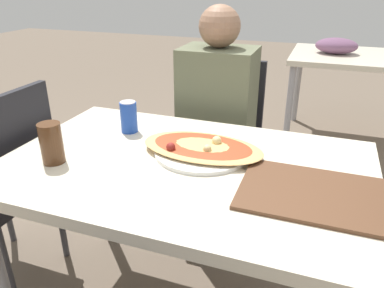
{
  "coord_description": "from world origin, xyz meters",
  "views": [
    {
      "loc": [
        0.4,
        -1.04,
        1.3
      ],
      "look_at": [
        0.02,
        0.03,
        0.78
      ],
      "focal_mm": 35.0,
      "sensor_mm": 36.0,
      "label": 1
    }
  ],
  "objects": [
    {
      "name": "dining_table",
      "position": [
        0.0,
        0.0,
        0.65
      ],
      "size": [
        1.23,
        0.79,
        0.72
      ],
      "color": "beige",
      "rests_on": "ground_plane"
    },
    {
      "name": "chair_far_seated",
      "position": [
        -0.07,
        0.73,
        0.51
      ],
      "size": [
        0.4,
        0.4,
        0.9
      ],
      "rotation": [
        0.0,
        0.0,
        3.14
      ],
      "color": "black",
      "rests_on": "ground_plane"
    },
    {
      "name": "chair_side_left",
      "position": [
        -0.8,
        -0.02,
        0.51
      ],
      "size": [
        0.4,
        0.4,
        0.9
      ],
      "rotation": [
        0.0,
        0.0,
        1.57
      ],
      "color": "black",
      "rests_on": "ground_plane"
    },
    {
      "name": "person_seated",
      "position": [
        -0.07,
        0.61,
        0.69
      ],
      "size": [
        0.35,
        0.28,
        1.18
      ],
      "rotation": [
        0.0,
        0.0,
        3.14
      ],
      "color": "#2D2D38",
      "rests_on": "ground_plane"
    },
    {
      "name": "pizza_main",
      "position": [
        0.03,
        0.09,
        0.74
      ],
      "size": [
        0.44,
        0.34,
        0.06
      ],
      "color": "white",
      "rests_on": "dining_table"
    },
    {
      "name": "soda_can",
      "position": [
        -0.31,
        0.18,
        0.79
      ],
      "size": [
        0.07,
        0.07,
        0.12
      ],
      "color": "#1E47B2",
      "rests_on": "dining_table"
    },
    {
      "name": "drink_glass",
      "position": [
        -0.42,
        -0.14,
        0.79
      ],
      "size": [
        0.07,
        0.07,
        0.14
      ],
      "color": "#4C2D19",
      "rests_on": "dining_table"
    },
    {
      "name": "serving_tray",
      "position": [
        0.45,
        -0.07,
        0.73
      ],
      "size": [
        0.48,
        0.3,
        0.01
      ],
      "color": "brown",
      "rests_on": "dining_table"
    },
    {
      "name": "background_table",
      "position": [
        0.63,
        2.16,
        0.67
      ],
      "size": [
        1.1,
        0.8,
        0.84
      ],
      "color": "beige",
      "rests_on": "ground_plane"
    }
  ]
}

